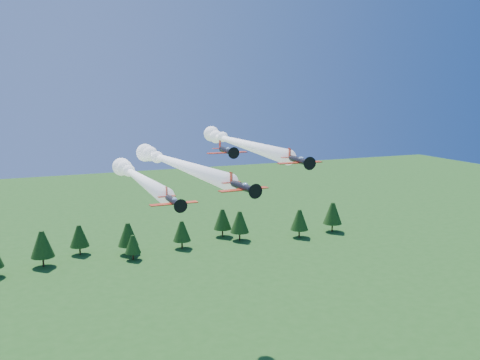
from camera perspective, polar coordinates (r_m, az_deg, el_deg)
name	(u,v)px	position (r m, az deg, el deg)	size (l,w,h in m)	color
plane_lead	(172,162)	(97.48, -7.28, 1.95)	(8.63, 50.39, 3.70)	black
plane_left	(136,176)	(100.33, -11.03, 0.45)	(6.95, 43.60, 3.70)	black
plane_right	(236,142)	(111.68, -0.48, 4.09)	(8.74, 55.68, 3.70)	black
plane_slot	(226,151)	(86.50, -1.45, 3.14)	(6.65, 7.24, 2.34)	black
treeline	(146,234)	(192.67, -10.00, -5.67)	(173.02, 22.65, 11.98)	#382314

